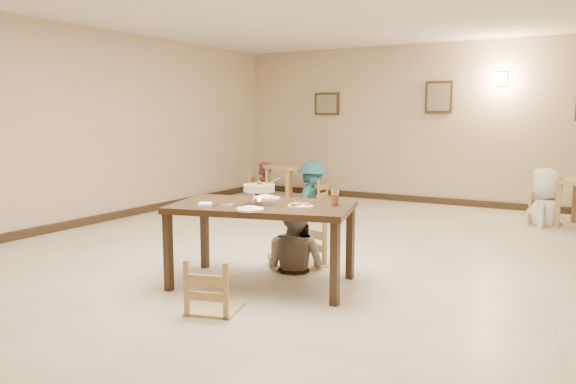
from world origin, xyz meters
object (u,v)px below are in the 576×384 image
Objects in this scene: chair_near at (214,260)px; bg_diner_b at (313,161)px; main_table at (262,212)px; bg_chair_rl at (546,195)px; bg_diner_a at (263,162)px; bg_table_left at (289,172)px; bg_chair_lr at (313,180)px; curry_warmer at (259,188)px; bg_chair_ll at (263,173)px; chair_far at (300,224)px; main_diner at (295,198)px; bg_diner_c at (548,168)px; drink_glass at (335,198)px.

bg_diner_b reaches higher than chair_near.
main_table is at bearing -168.77° from bg_diner_b.
bg_diner_a reaches higher than bg_chair_rl.
bg_chair_lr is (0.54, -0.04, -0.11)m from bg_table_left.
bg_chair_rl is 0.61× the size of bg_diner_a.
curry_warmer is 5.62m from bg_chair_ll.
bg_diner_a is at bearing 148.40° from chair_far.
main_diner is 0.95× the size of bg_diner_b.
main_table is 5.20m from bg_chair_rl.
bg_diner_b is at bearing -86.72° from chair_near.
bg_diner_a reaches higher than bg_table_left.
bg_chair_rl reaches higher than bg_table_left.
bg_diner_b is (-1.89, 4.77, 0.10)m from main_table.
bg_diner_c reaches higher than bg_chair_ll.
bg_diner_c is at bearing -0.72° from bg_table_left.
chair_near is 6.15m from bg_table_left.
bg_diner_c is at bearing 65.85° from curry_warmer.
main_diner is (-0.01, -0.09, 0.31)m from chair_far.
main_diner is at bearing 154.74° from bg_chair_rl.
chair_near is at bearing -16.01° from bg_diner_c.
bg_diner_a is at bearing -172.19° from bg_table_left.
bg_chair_rl is at bearing 65.85° from curry_warmer.
bg_table_left is at bearing -82.04° from chair_near.
bg_chair_ll reaches higher than main_table.
bg_diner_b is (-1.88, 4.09, 0.04)m from main_diner.
curry_warmer is 0.37× the size of bg_chair_rl.
bg_diner_a is at bearing -48.59° from main_diner.
bg_chair_lr is at bearing 119.55° from drink_glass.
bg_chair_ll is at bearing -77.26° from chair_near.
bg_diner_c is at bearing -126.29° from chair_near.
chair_far reaches higher than bg_chair_rl.
main_diner is at bearing -165.56° from bg_chair_ll.
main_table is 2.15× the size of bg_table_left.
bg_chair_lr is (-1.89, 4.77, -0.26)m from main_table.
bg_table_left is 0.51× the size of bg_diner_c.
bg_diner_a reaches higher than bg_chair_ll.
bg_chair_ll is at bearing 81.62° from bg_diner_b.
bg_table_left is 0.55m from bg_chair_ll.
bg_chair_lr reaches higher than bg_table_left.
main_diner reaches higher than bg_chair_lr.
main_diner is 1.68× the size of bg_chair_lr.
chair_far is 4.42m from bg_chair_lr.
drink_glass is 0.17× the size of bg_table_left.
main_diner reaches higher than drink_glass.
bg_diner_b reaches higher than main_table.
main_diner is (-0.05, 1.51, 0.34)m from chair_near.
bg_diner_a is (-0.54, -0.07, 0.19)m from bg_table_left.
chair_far is 2.84× the size of curry_warmer.
main_diner is 0.77m from drink_glass.
bg_chair_ll is at bearing 92.61° from bg_chair_rl.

